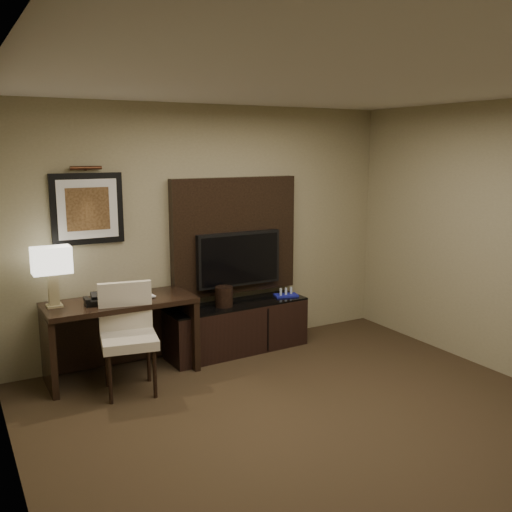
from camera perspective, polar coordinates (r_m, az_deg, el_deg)
floor at (r=4.68m, az=8.77°, el=-18.06°), size 4.50×5.00×0.01m
ceiling at (r=4.13m, az=9.89°, el=16.99°), size 4.50×5.00×0.01m
wall_back at (r=6.32m, az=-4.84°, el=2.64°), size 4.50×0.01×2.70m
wall_left at (r=3.35m, az=-22.78°, el=-5.57°), size 0.01×5.00×2.70m
desk at (r=5.86m, az=-13.31°, el=-7.98°), size 1.45×0.64×0.77m
credenza at (r=6.39m, az=-1.86°, el=-7.13°), size 1.63×0.52×0.55m
tv_wall_panel at (r=6.41m, az=-2.16°, el=2.06°), size 1.50×0.12×1.30m
tv at (r=6.36m, az=-1.74°, el=-0.29°), size 1.00×0.08×0.60m
artwork at (r=5.86m, az=-16.52°, el=4.54°), size 0.70×0.04×0.70m
picture_light at (r=5.79m, az=-16.65°, el=8.45°), size 0.04×0.04×0.30m
desk_chair at (r=5.40m, az=-12.59°, el=-8.13°), size 0.59×0.65×1.03m
table_lamp at (r=5.62m, az=-19.69°, el=-1.93°), size 0.38×0.24×0.58m
desk_phone at (r=5.64m, az=-15.77°, el=-4.22°), size 0.20×0.18×0.09m
blue_folder at (r=5.69m, az=-12.72°, el=-4.33°), size 0.28×0.36×0.02m
book at (r=5.76m, az=-12.12°, el=-2.98°), size 0.18×0.05×0.24m
ice_bucket at (r=6.17m, az=-3.22°, el=-4.07°), size 0.24×0.24×0.22m
minibar_tray at (r=6.59m, az=3.02°, el=-3.63°), size 0.30×0.22×0.10m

